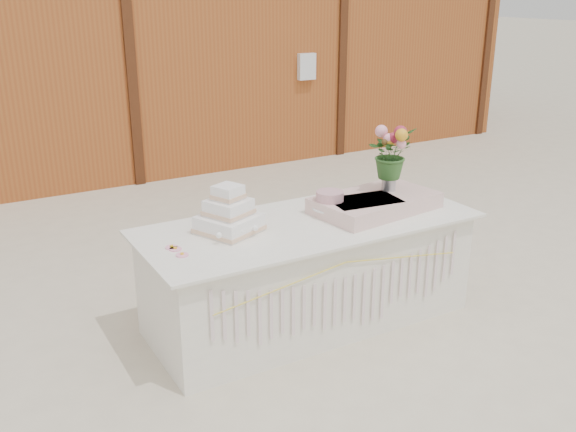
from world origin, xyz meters
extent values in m
plane|color=beige|center=(0.00, 0.00, 0.00)|extent=(80.00, 80.00, 0.00)
cube|color=brown|center=(0.00, 6.00, 1.50)|extent=(12.00, 4.00, 3.00)
cube|color=white|center=(0.00, 0.00, 0.38)|extent=(2.28, 0.88, 0.75)
cube|color=white|center=(0.00, 0.00, 0.76)|extent=(2.40, 1.00, 0.02)
cube|color=white|center=(-0.57, 0.10, 0.83)|extent=(0.46, 0.46, 0.12)
cube|color=#E5B590|center=(-0.57, 0.10, 0.79)|extent=(0.47, 0.47, 0.03)
cube|color=white|center=(-0.57, 0.10, 0.94)|extent=(0.33, 0.33, 0.11)
cube|color=#E5B590|center=(-0.57, 0.10, 0.91)|extent=(0.35, 0.35, 0.03)
cube|color=white|center=(-0.57, 0.10, 1.05)|extent=(0.21, 0.21, 0.10)
cube|color=#E5B590|center=(-0.57, 0.10, 1.02)|extent=(0.23, 0.23, 0.03)
cylinder|color=white|center=(0.19, 0.04, 0.78)|extent=(0.21, 0.21, 0.01)
cylinder|color=white|center=(0.19, 0.04, 0.80)|extent=(0.06, 0.06, 0.04)
cylinder|color=white|center=(0.19, 0.04, 0.83)|extent=(0.25, 0.25, 0.01)
cylinder|color=#CB929D|center=(0.19, 0.04, 0.89)|extent=(0.20, 0.20, 0.12)
cube|color=beige|center=(0.55, -0.03, 0.83)|extent=(0.96, 0.63, 0.11)
cylinder|color=#ACACB0|center=(0.71, 0.03, 0.96)|extent=(0.11, 0.11, 0.14)
imported|color=#2E5D25|center=(0.71, 0.03, 1.22)|extent=(0.41, 0.38, 0.37)
camera|label=1|loc=(-2.23, -3.56, 2.32)|focal=40.00mm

